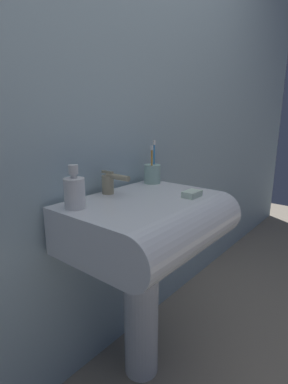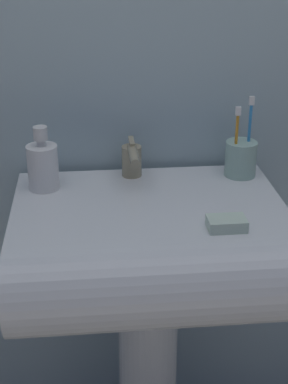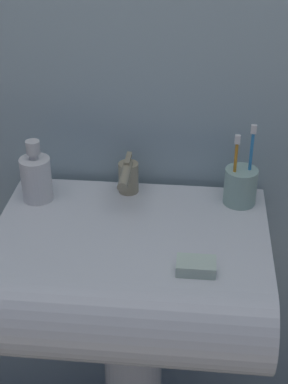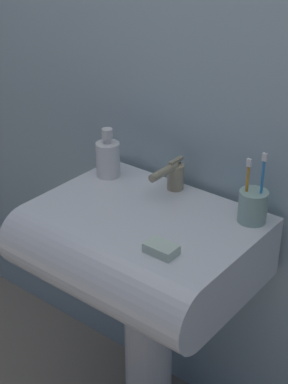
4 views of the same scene
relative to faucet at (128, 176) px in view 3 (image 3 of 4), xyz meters
name	(u,v)px [view 3 (image 3 of 4)]	position (x,y,z in m)	size (l,w,h in m)	color
wall_back	(142,5)	(0.02, 0.10, 0.37)	(5.00, 0.05, 2.40)	#9EB7C1
sink_pedestal	(133,381)	(0.02, -0.14, -0.53)	(0.14, 0.14, 0.61)	white
sink_basin	(128,276)	(0.02, -0.20, -0.13)	(0.59, 0.47, 0.17)	white
faucet	(128,176)	(0.00, 0.00, 0.00)	(0.05, 0.14, 0.09)	tan
toothbrush_cup	(241,185)	(0.26, -0.01, 0.00)	(0.07, 0.07, 0.19)	#99BFB2
soap_bottle	(36,177)	(-0.21, -0.04, 0.01)	(0.07, 0.07, 0.15)	white
bar_soap	(196,266)	(0.17, -0.27, -0.04)	(0.08, 0.05, 0.02)	silver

